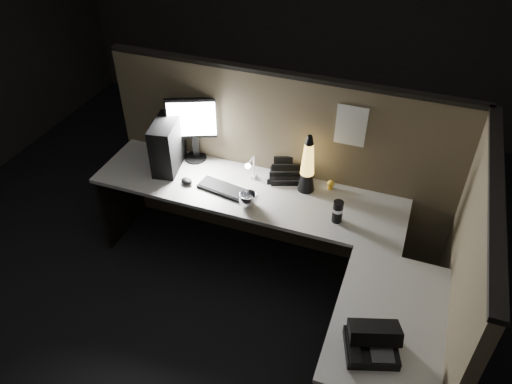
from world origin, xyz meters
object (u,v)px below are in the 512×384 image
(pc_tower, at_px, (167,145))
(lava_lamp, at_px, (307,168))
(desk_phone, at_px, (371,341))
(keyboard, at_px, (226,190))
(monitor, at_px, (193,123))

(pc_tower, distance_m, lava_lamp, 1.07)
(desk_phone, bearing_deg, pc_tower, 129.87)
(pc_tower, relative_size, keyboard, 0.92)
(monitor, xyz_separation_m, lava_lamp, (0.93, -0.09, -0.12))
(keyboard, bearing_deg, monitor, 150.51)
(keyboard, height_order, lava_lamp, lava_lamp)
(monitor, distance_m, keyboard, 0.58)
(pc_tower, height_order, lava_lamp, lava_lamp)
(pc_tower, xyz_separation_m, monitor, (0.14, 0.17, 0.12))
(monitor, relative_size, keyboard, 1.22)
(monitor, bearing_deg, desk_phone, -61.51)
(monitor, bearing_deg, keyboard, -62.04)
(keyboard, bearing_deg, lava_lamp, 31.83)
(pc_tower, relative_size, desk_phone, 1.21)
(monitor, relative_size, desk_phone, 1.62)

